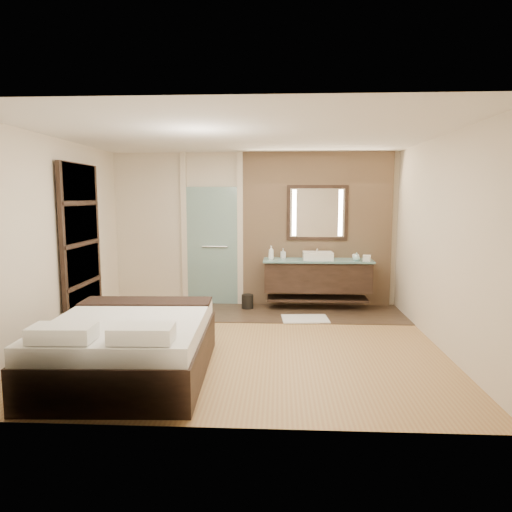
# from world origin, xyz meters

# --- Properties ---
(floor) EXTENTS (5.00, 5.00, 0.00)m
(floor) POSITION_xyz_m (0.00, 0.00, 0.00)
(floor) COLOR #9A6C40
(floor) RESTS_ON ground
(tile_strip) EXTENTS (3.80, 1.30, 0.01)m
(tile_strip) POSITION_xyz_m (0.60, 1.60, 0.01)
(tile_strip) COLOR #31211B
(tile_strip) RESTS_ON floor
(stone_wall) EXTENTS (2.60, 0.08, 2.70)m
(stone_wall) POSITION_xyz_m (1.10, 2.21, 1.35)
(stone_wall) COLOR tan
(stone_wall) RESTS_ON floor
(vanity) EXTENTS (1.85, 0.55, 0.88)m
(vanity) POSITION_xyz_m (1.10, 1.92, 0.58)
(vanity) COLOR black
(vanity) RESTS_ON stone_wall
(mirror_unit) EXTENTS (1.06, 0.04, 0.96)m
(mirror_unit) POSITION_xyz_m (1.10, 2.16, 1.65)
(mirror_unit) COLOR black
(mirror_unit) RESTS_ON stone_wall
(frosted_door) EXTENTS (1.10, 0.12, 2.70)m
(frosted_door) POSITION_xyz_m (-0.75, 2.20, 1.14)
(frosted_door) COLOR silver
(frosted_door) RESTS_ON floor
(shoji_partition) EXTENTS (0.06, 1.20, 2.40)m
(shoji_partition) POSITION_xyz_m (-2.43, 0.60, 1.21)
(shoji_partition) COLOR black
(shoji_partition) RESTS_ON floor
(bed) EXTENTS (1.71, 2.10, 0.79)m
(bed) POSITION_xyz_m (-1.17, -1.16, 0.33)
(bed) COLOR black
(bed) RESTS_ON floor
(bath_mat) EXTENTS (0.76, 0.55, 0.02)m
(bath_mat) POSITION_xyz_m (0.86, 1.19, 0.02)
(bath_mat) COLOR silver
(bath_mat) RESTS_ON floor
(waste_bin) EXTENTS (0.20, 0.20, 0.25)m
(waste_bin) POSITION_xyz_m (-0.10, 1.85, 0.13)
(waste_bin) COLOR black
(waste_bin) RESTS_ON floor
(tissue_box) EXTENTS (0.15, 0.15, 0.10)m
(tissue_box) POSITION_xyz_m (1.90, 1.75, 0.92)
(tissue_box) COLOR silver
(tissue_box) RESTS_ON vanity
(soap_bottle_a) EXTENTS (0.11, 0.11, 0.23)m
(soap_bottle_a) POSITION_xyz_m (0.31, 1.89, 0.98)
(soap_bottle_a) COLOR white
(soap_bottle_a) RESTS_ON vanity
(soap_bottle_b) EXTENTS (0.09, 0.10, 0.17)m
(soap_bottle_b) POSITION_xyz_m (0.51, 2.05, 0.95)
(soap_bottle_b) COLOR #B2B2B2
(soap_bottle_b) RESTS_ON vanity
(soap_bottle_c) EXTENTS (0.11, 0.11, 0.14)m
(soap_bottle_c) POSITION_xyz_m (1.73, 1.77, 0.93)
(soap_bottle_c) COLOR #A1CBC7
(soap_bottle_c) RESTS_ON vanity
(cup) EXTENTS (0.15, 0.15, 0.09)m
(cup) POSITION_xyz_m (1.75, 1.95, 0.91)
(cup) COLOR silver
(cup) RESTS_ON vanity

